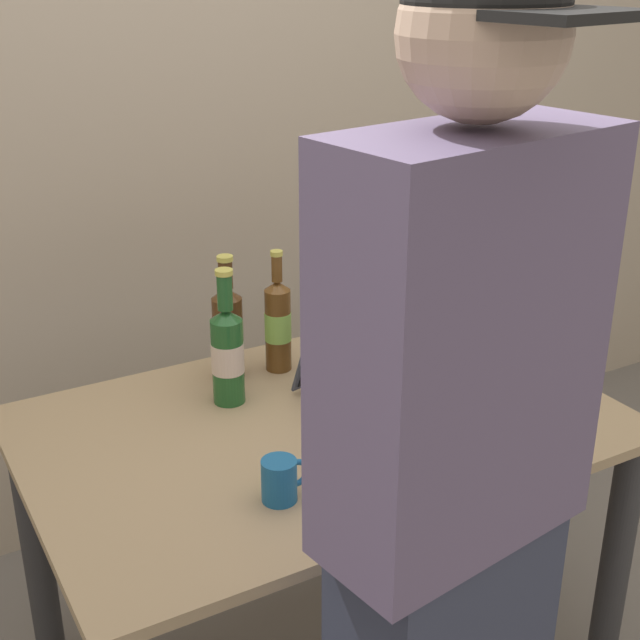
% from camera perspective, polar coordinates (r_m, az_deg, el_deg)
% --- Properties ---
extents(desk, '(1.32, 0.88, 0.75)m').
position_cam_1_polar(desk, '(2.08, 0.10, -9.94)').
color(desk, '#9E8460').
rests_on(desk, ground).
extents(laptop, '(0.39, 0.37, 0.20)m').
position_cam_1_polar(laptop, '(2.13, 3.42, -3.40)').
color(laptop, '#383D4C').
rests_on(laptop, desk).
extents(beer_bottle_green, '(0.07, 0.07, 0.32)m').
position_cam_1_polar(beer_bottle_green, '(2.20, -2.76, -0.22)').
color(beer_bottle_green, brown).
rests_on(beer_bottle_green, desk).
extents(beer_bottle_amber, '(0.08, 0.08, 0.33)m').
position_cam_1_polar(beer_bottle_amber, '(2.05, -6.06, -2.10)').
color(beer_bottle_amber, '#1E5123').
rests_on(beer_bottle_amber, desk).
extents(beer_bottle_dark, '(0.08, 0.08, 0.32)m').
position_cam_1_polar(beer_bottle_dark, '(2.17, -6.03, -0.64)').
color(beer_bottle_dark, '#472B14').
rests_on(beer_bottle_dark, desk).
extents(person_figure, '(0.44, 0.32, 1.79)m').
position_cam_1_polar(person_figure, '(1.38, 8.46, -12.95)').
color(person_figure, '#2D3347').
rests_on(person_figure, ground).
extents(coffee_mug, '(0.10, 0.07, 0.09)m').
position_cam_1_polar(coffee_mug, '(1.72, -2.58, -10.37)').
color(coffee_mug, '#19598C').
rests_on(coffee_mug, desk).
extents(back_wall, '(6.00, 0.10, 2.60)m').
position_cam_1_polar(back_wall, '(2.66, -10.43, 13.03)').
color(back_wall, tan).
rests_on(back_wall, ground).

